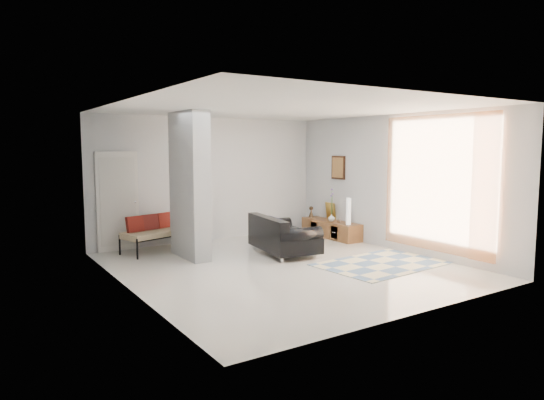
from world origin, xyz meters
TOP-DOWN VIEW (x-y plane):
  - floor at (0.00, 0.00)m, footprint 6.00×6.00m
  - ceiling at (0.00, 0.00)m, footprint 6.00×6.00m
  - wall_back at (0.00, 3.00)m, footprint 6.00×0.00m
  - wall_front at (0.00, -3.00)m, footprint 6.00×0.00m
  - wall_left at (-2.75, 0.00)m, footprint 0.00×6.00m
  - wall_right at (2.75, 0.00)m, footprint 0.00×6.00m
  - partition_column at (-1.10, 1.60)m, footprint 0.35×1.20m
  - hallway_door at (-2.10, 2.96)m, footprint 0.85×0.06m
  - curtain at (2.67, -1.15)m, footprint 0.00×2.55m
  - wall_art at (2.72, 1.70)m, footprint 0.04×0.45m
  - media_console at (2.52, 1.70)m, footprint 0.45×1.72m
  - loveseat at (0.54, 0.87)m, footprint 1.15×1.71m
  - daybed at (-1.44, 2.47)m, footprint 1.64×1.03m
  - area_rug at (1.60, -0.84)m, footprint 2.40×1.70m
  - cylinder_lamp at (2.50, 1.08)m, footprint 0.11×0.11m
  - bronze_figurine at (2.47, 2.41)m, footprint 0.14×0.14m
  - vase at (2.47, 1.63)m, footprint 0.18×0.18m

SIDE VIEW (x-z plane):
  - floor at x=0.00m, z-range 0.00..0.00m
  - area_rug at x=1.60m, z-range 0.00..0.01m
  - media_console at x=2.52m, z-range -0.20..0.61m
  - loveseat at x=0.54m, z-range -0.03..0.73m
  - daybed at x=-1.44m, z-range 0.04..0.81m
  - vase at x=2.47m, z-range 0.40..0.57m
  - bronze_figurine at x=2.47m, z-range 0.40..0.67m
  - cylinder_lamp at x=2.50m, z-range 0.40..0.99m
  - hallway_door at x=-2.10m, z-range 0.00..2.04m
  - partition_column at x=-1.10m, z-range 0.00..2.80m
  - wall_back at x=0.00m, z-range -1.60..4.40m
  - wall_front at x=0.00m, z-range -1.60..4.40m
  - wall_left at x=-2.75m, z-range -1.60..4.40m
  - wall_right at x=2.75m, z-range -1.60..4.40m
  - curtain at x=2.67m, z-range 0.17..2.72m
  - wall_art at x=2.72m, z-range 1.38..1.92m
  - ceiling at x=0.00m, z-range 2.80..2.80m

